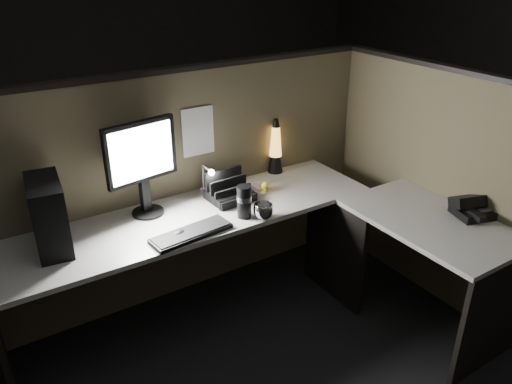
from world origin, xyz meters
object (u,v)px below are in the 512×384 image
pc_tower (49,215)px  lava_lamp (276,150)px  desk_phone (472,208)px  monitor (142,159)px  keyboard (191,233)px

pc_tower → lava_lamp: size_ratio=0.97×
lava_lamp → pc_tower: bearing=-172.9°
pc_tower → desk_phone: pc_tower is taller
pc_tower → monitor: (0.55, 0.10, 0.15)m
monitor → keyboard: bearing=-84.5°
pc_tower → desk_phone: (2.15, -0.96, -0.14)m
monitor → lava_lamp: size_ratio=1.46×
desk_phone → keyboard: bearing=173.0°
keyboard → desk_phone: 1.64m
keyboard → lava_lamp: bearing=22.4°
pc_tower → desk_phone: 2.36m
pc_tower → monitor: 0.58m
monitor → pc_tower: bearing=-179.5°
keyboard → monitor: bearing=99.6°
keyboard → desk_phone: size_ratio=1.76×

